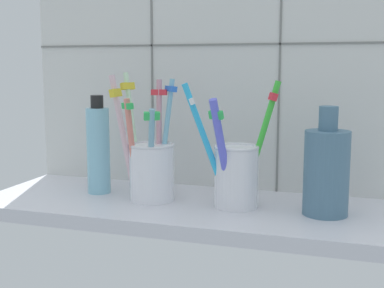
# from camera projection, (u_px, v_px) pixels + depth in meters

# --- Properties ---
(counter_slab) EXTENTS (0.64, 0.22, 0.02)m
(counter_slab) POSITION_uv_depth(u_px,v_px,m) (193.00, 210.00, 0.76)
(counter_slab) COLOR silver
(counter_slab) RESTS_ON ground
(tile_wall_back) EXTENTS (0.64, 0.02, 0.45)m
(tile_wall_back) POSITION_uv_depth(u_px,v_px,m) (215.00, 63.00, 0.84)
(tile_wall_back) COLOR silver
(tile_wall_back) RESTS_ON ground
(toothbrush_cup_left) EXTENTS (0.10, 0.08, 0.19)m
(toothbrush_cup_left) POSITION_uv_depth(u_px,v_px,m) (149.00, 165.00, 0.77)
(toothbrush_cup_left) COLOR white
(toothbrush_cup_left) RESTS_ON counter_slab
(toothbrush_cup_right) EXTENTS (0.13, 0.09, 0.18)m
(toothbrush_cup_right) POSITION_uv_depth(u_px,v_px,m) (235.00, 172.00, 0.73)
(toothbrush_cup_right) COLOR white
(toothbrush_cup_right) RESTS_ON counter_slab
(ceramic_vase) EXTENTS (0.06, 0.06, 0.15)m
(ceramic_vase) POSITION_uv_depth(u_px,v_px,m) (327.00, 170.00, 0.70)
(ceramic_vase) COLOR slate
(ceramic_vase) RESTS_ON counter_slab
(soap_bottle) EXTENTS (0.04, 0.04, 0.15)m
(soap_bottle) POSITION_uv_depth(u_px,v_px,m) (98.00, 149.00, 0.81)
(soap_bottle) COLOR #87C9E1
(soap_bottle) RESTS_ON counter_slab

